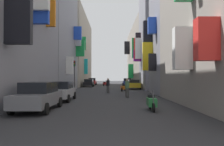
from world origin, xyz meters
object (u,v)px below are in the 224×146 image
(parked_car_blue, at_px, (127,82))
(scooter_red, at_px, (105,84))
(parked_car_black, at_px, (89,83))
(scooter_orange, at_px, (124,88))
(parked_car_silver, at_px, (61,91))
(parked_car_grey, at_px, (39,96))
(parked_car_red, at_px, (92,81))
(pedestrian_crossing, at_px, (108,86))
(pedestrian_near_left, at_px, (127,88))
(parked_car_yellow, at_px, (134,84))
(scooter_green, at_px, (152,102))
(traffic_light_near_corner, at_px, (74,70))

(parked_car_blue, xyz_separation_m, scooter_red, (-4.72, -1.89, -0.34))
(parked_car_black, height_order, scooter_orange, parked_car_black)
(parked_car_silver, xyz_separation_m, scooter_orange, (5.57, 11.65, -0.32))
(scooter_red, bearing_deg, parked_car_grey, -94.68)
(parked_car_red, distance_m, pedestrian_crossing, 25.62)
(parked_car_red, height_order, pedestrian_crossing, pedestrian_crossing)
(parked_car_red, xyz_separation_m, parked_car_blue, (7.70, -2.74, -0.02))
(parked_car_red, bearing_deg, pedestrian_near_left, -79.65)
(scooter_red, height_order, pedestrian_crossing, pedestrian_crossing)
(parked_car_grey, bearing_deg, parked_car_yellow, 70.94)
(parked_car_blue, relative_size, pedestrian_near_left, 2.34)
(parked_car_grey, bearing_deg, parked_car_black, 90.17)
(scooter_green, distance_m, pedestrian_near_left, 7.83)
(pedestrian_crossing, distance_m, traffic_light_near_corner, 7.13)
(parked_car_blue, relative_size, scooter_green, 2.03)
(parked_car_blue, height_order, scooter_green, parked_car_blue)
(parked_car_silver, bearing_deg, parked_car_grey, -91.20)
(parked_car_silver, bearing_deg, pedestrian_near_left, 26.07)
(parked_car_red, distance_m, parked_car_grey, 38.76)
(parked_car_grey, height_order, parked_car_yellow, parked_car_grey)
(parked_car_black, relative_size, traffic_light_near_corner, 1.00)
(parked_car_silver, relative_size, pedestrian_crossing, 2.51)
(parked_car_red, relative_size, parked_car_silver, 1.02)
(scooter_red, distance_m, traffic_light_near_corner, 16.28)
(parked_car_black, relative_size, parked_car_grey, 0.91)
(parked_car_silver, height_order, pedestrian_crossing, pedestrian_crossing)
(pedestrian_near_left, bearing_deg, scooter_red, 95.80)
(parked_car_yellow, distance_m, traffic_light_near_corner, 9.21)
(parked_car_red, distance_m, pedestrian_near_left, 31.49)
(scooter_green, distance_m, pedestrian_crossing, 13.68)
(parked_car_red, xyz_separation_m, pedestrian_near_left, (5.66, -30.98, 0.03))
(parked_car_blue, distance_m, pedestrian_crossing, 22.91)
(parked_car_grey, relative_size, parked_car_yellow, 1.09)
(parked_car_blue, relative_size, pedestrian_crossing, 2.34)
(pedestrian_crossing, height_order, traffic_light_near_corner, traffic_light_near_corner)
(parked_car_black, xyz_separation_m, parked_car_silver, (0.20, -24.31, 0.03))
(pedestrian_near_left, bearing_deg, parked_car_silver, -153.93)
(parked_car_yellow, xyz_separation_m, traffic_light_near_corner, (-8.43, -3.10, 2.03))
(parked_car_red, height_order, parked_car_black, parked_car_red)
(parked_car_silver, relative_size, scooter_green, 2.18)
(scooter_red, relative_size, traffic_light_near_corner, 0.47)
(parked_car_red, xyz_separation_m, traffic_light_near_corner, (-0.79, -20.30, 1.97))
(parked_car_blue, relative_size, parked_car_silver, 0.93)
(parked_car_black, distance_m, parked_car_silver, 24.31)
(parked_car_grey, bearing_deg, scooter_green, 0.04)
(parked_car_blue, xyz_separation_m, traffic_light_near_corner, (-8.49, -17.56, 1.99))
(parked_car_blue, bearing_deg, scooter_orange, -95.45)
(scooter_green, xyz_separation_m, pedestrian_crossing, (-2.57, 13.43, 0.38))
(parked_car_blue, bearing_deg, scooter_red, -158.16)
(pedestrian_crossing, relative_size, traffic_light_near_corner, 0.42)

